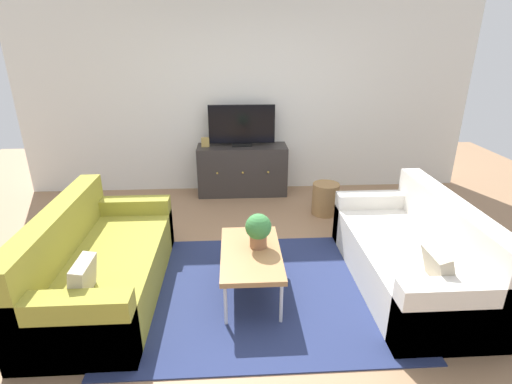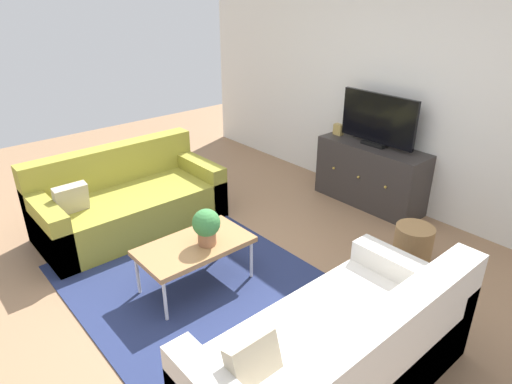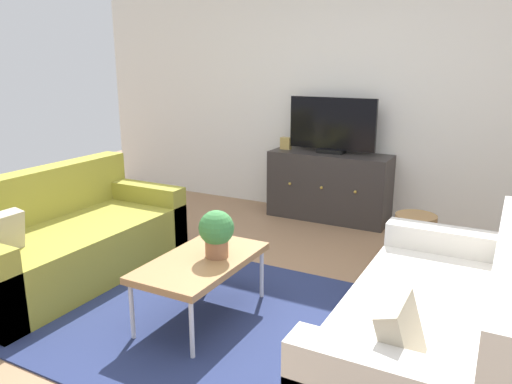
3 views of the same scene
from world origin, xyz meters
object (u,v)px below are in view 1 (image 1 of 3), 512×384
at_px(wicker_basket, 325,199).
at_px(flat_screen_tv, 242,126).
at_px(couch_left_side, 95,267).
at_px(coffee_table, 251,255).
at_px(potted_plant, 258,229).
at_px(tv_console, 242,170).
at_px(mantel_clock, 205,142).
at_px(couch_right_side, 417,257).

bearing_deg(wicker_basket, flat_screen_tv, 142.40).
height_order(couch_left_side, coffee_table, couch_left_side).
bearing_deg(flat_screen_tv, wicker_basket, -37.60).
xyz_separation_m(potted_plant, wicker_basket, (0.97, 1.55, -0.38)).
distance_m(tv_console, mantel_clock, 0.66).
distance_m(tv_console, wicker_basket, 1.32).
xyz_separation_m(potted_plant, flat_screen_tv, (-0.08, 2.36, 0.41)).
height_order(potted_plant, wicker_basket, potted_plant).
bearing_deg(tv_console, mantel_clock, 179.99).
xyz_separation_m(coffee_table, wicker_basket, (1.04, 1.63, -0.18)).
height_order(tv_console, flat_screen_tv, flat_screen_tv).
bearing_deg(couch_left_side, coffee_table, -2.02).
xyz_separation_m(couch_left_side, wicker_basket, (2.40, 1.59, -0.07)).
bearing_deg(couch_left_side, potted_plant, 1.31).
distance_m(flat_screen_tv, mantel_clock, 0.56).
height_order(tv_console, mantel_clock, mantel_clock).
bearing_deg(couch_left_side, tv_console, 60.42).
relative_size(potted_plant, mantel_clock, 2.39).
bearing_deg(couch_left_side, wicker_basket, 33.51).
bearing_deg(coffee_table, tv_console, 90.26).
xyz_separation_m(couch_left_side, tv_console, (1.35, 2.37, 0.08)).
bearing_deg(wicker_basket, coffee_table, -122.40).
bearing_deg(coffee_table, couch_left_side, 177.98).
height_order(couch_left_side, flat_screen_tv, flat_screen_tv).
xyz_separation_m(couch_right_side, potted_plant, (-1.45, 0.03, 0.31)).
relative_size(tv_console, wicker_basket, 3.10).
bearing_deg(tv_console, coffee_table, -89.74).
height_order(coffee_table, potted_plant, potted_plant).
distance_m(couch_left_side, potted_plant, 1.46).
xyz_separation_m(potted_plant, mantel_clock, (-0.59, 2.34, 0.19)).
relative_size(coffee_table, tv_console, 0.73).
relative_size(couch_right_side, wicker_basket, 4.50).
height_order(potted_plant, flat_screen_tv, flat_screen_tv).
distance_m(couch_left_side, coffee_table, 1.36).
distance_m(coffee_table, tv_console, 2.42).
relative_size(couch_left_side, tv_console, 1.45).
height_order(couch_right_side, potted_plant, couch_right_side).
bearing_deg(wicker_basket, mantel_clock, 153.26).
distance_m(couch_right_side, potted_plant, 1.48).
bearing_deg(flat_screen_tv, couch_right_side, -57.43).
relative_size(coffee_table, potted_plant, 2.99).
xyz_separation_m(coffee_table, tv_console, (-0.01, 2.42, -0.03)).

